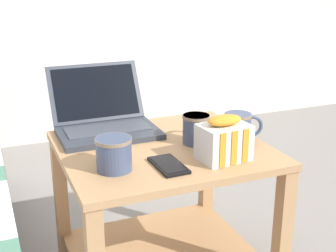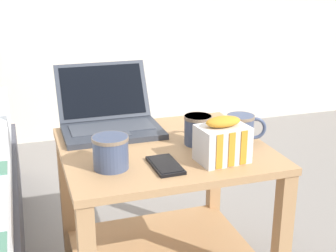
{
  "view_description": "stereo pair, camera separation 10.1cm",
  "coord_description": "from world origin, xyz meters",
  "views": [
    {
      "loc": [
        -0.5,
        -1.26,
        1.05
      ],
      "look_at": [
        0.0,
        -0.04,
        0.6
      ],
      "focal_mm": 50.0,
      "sensor_mm": 36.0,
      "label": 1
    },
    {
      "loc": [
        -0.41,
        -1.29,
        1.05
      ],
      "look_at": [
        0.0,
        -0.04,
        0.6
      ],
      "focal_mm": 50.0,
      "sensor_mm": 36.0,
      "label": 2
    }
  ],
  "objects": [
    {
      "name": "mug_front_left",
      "position": [
        0.11,
        -0.01,
        0.57
      ],
      "size": [
        0.1,
        0.11,
        0.09
      ],
      "color": "#3F4C6B",
      "rests_on": "bedside_table"
    },
    {
      "name": "laptop",
      "position": [
        -0.13,
        0.21,
        0.56
      ],
      "size": [
        0.32,
        0.32,
        0.2
      ],
      "color": "#333842",
      "rests_on": "bedside_table"
    },
    {
      "name": "snack_bag",
      "position": [
        0.12,
        -0.16,
        0.58
      ],
      "size": [
        0.15,
        0.12,
        0.13
      ],
      "color": "silver",
      "rests_on": "bedside_table"
    },
    {
      "name": "mug_mid_center",
      "position": [
        0.24,
        -0.04,
        0.57
      ],
      "size": [
        0.12,
        0.09,
        0.09
      ],
      "color": "#3F4C6B",
      "rests_on": "bedside_table"
    },
    {
      "name": "bedside_table",
      "position": [
        0.0,
        0.0,
        0.34
      ],
      "size": [
        0.63,
        0.56,
        0.52
      ],
      "color": "tan",
      "rests_on": "ground_plane"
    },
    {
      "name": "cell_phone",
      "position": [
        -0.04,
        -0.15,
        0.53
      ],
      "size": [
        0.08,
        0.14,
        0.01
      ],
      "color": "black",
      "rests_on": "bedside_table"
    },
    {
      "name": "mug_front_right",
      "position": [
        -0.19,
        -0.11,
        0.57
      ],
      "size": [
        0.1,
        0.14,
        0.09
      ],
      "color": "#3F4C6B",
      "rests_on": "bedside_table"
    }
  ]
}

